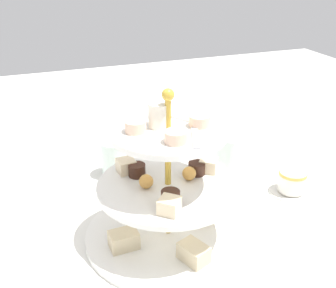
% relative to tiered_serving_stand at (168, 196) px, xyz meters
% --- Properties ---
extents(ground_plane, '(2.40, 2.40, 0.00)m').
position_rel_tiered_serving_stand_xyz_m(ground_plane, '(-0.00, 0.00, -0.09)').
color(ground_plane, silver).
extents(tiered_serving_stand, '(0.30, 0.30, 0.28)m').
position_rel_tiered_serving_stand_xyz_m(tiered_serving_stand, '(0.00, 0.00, 0.00)').
color(tiered_serving_stand, white).
rests_on(tiered_serving_stand, ground_plane).
extents(water_glass_short_left, '(0.06, 0.06, 0.08)m').
position_rel_tiered_serving_stand_xyz_m(water_glass_short_left, '(0.18, -0.22, -0.04)').
color(water_glass_short_left, silver).
rests_on(water_glass_short_left, ground_plane).
extents(teacup_with_saucer, '(0.09, 0.09, 0.05)m').
position_rel_tiered_serving_stand_xyz_m(teacup_with_saucer, '(0.05, -0.30, -0.06)').
color(teacup_with_saucer, white).
rests_on(teacup_with_saucer, ground_plane).
extents(water_glass_mid_back, '(0.06, 0.06, 0.08)m').
position_rel_tiered_serving_stand_xyz_m(water_glass_mid_back, '(0.25, 0.03, -0.04)').
color(water_glass_mid_back, silver).
rests_on(water_glass_mid_back, ground_plane).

